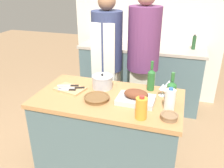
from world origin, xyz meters
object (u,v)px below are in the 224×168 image
object	(u,v)px
stock_pot	(102,82)
milk_jug	(170,100)
wine_glass_right	(169,84)
condiment_bottle_short	(110,36)
wine_glass_left	(163,87)
wine_bottle_green	(171,92)
knife_paring	(68,90)
mixing_bowl	(169,116)
person_cook_aproned	(107,59)
condiment_bottle_tall	(194,43)
cutting_board	(70,89)
stand_mixer	(144,39)
roasting_pan	(136,97)
wine_bottle_dark	(151,79)
knife_bread	(69,86)
wicker_basket	(97,98)
knife_chef	(72,88)
juice_jug	(141,108)
person_cook_guest	(143,58)

from	to	relation	value
stock_pot	milk_jug	distance (m)	0.71
wine_glass_right	condiment_bottle_short	size ratio (longest dim) A/B	0.61
wine_glass_left	wine_glass_right	xyz separation A→B (m)	(0.04, 0.10, -0.00)
stock_pot	wine_glass_right	size ratio (longest dim) A/B	1.72
wine_bottle_green	condiment_bottle_short	world-z (taller)	wine_bottle_green
wine_glass_left	knife_paring	bearing A→B (deg)	-167.83
mixing_bowl	person_cook_aproned	size ratio (longest dim) A/B	0.08
condiment_bottle_tall	person_cook_aproned	xyz separation A→B (m)	(-1.01, -0.87, -0.08)
wine_bottle_green	milk_jug	bearing A→B (deg)	-90.28
cutting_board	stand_mixer	xyz separation A→B (m)	(0.44, 1.53, 0.18)
wine_bottle_green	knife_paring	bearing A→B (deg)	-177.02
roasting_pan	wine_bottle_dark	world-z (taller)	wine_bottle_dark
knife_bread	milk_jug	bearing A→B (deg)	-8.34
wicker_basket	knife_paring	bearing A→B (deg)	166.45
condiment_bottle_tall	condiment_bottle_short	size ratio (longest dim) A/B	1.07
stock_pot	milk_jug	size ratio (longest dim) A/B	1.03
knife_paring	stand_mixer	bearing A→B (deg)	74.45
knife_chef	knife_paring	world-z (taller)	same
milk_jug	stand_mixer	world-z (taller)	stand_mixer
mixing_bowl	stand_mixer	distance (m)	1.86
stock_pot	knife_chef	world-z (taller)	stock_pot
wicker_basket	wine_bottle_dark	bearing A→B (deg)	40.07
condiment_bottle_tall	knife_paring	bearing A→B (deg)	-124.17
milk_jug	wine_glass_right	distance (m)	0.34
roasting_pan	cutting_board	xyz separation A→B (m)	(-0.66, 0.06, -0.04)
mixing_bowl	person_cook_aproned	distance (m)	1.31
juice_jug	stand_mixer	xyz separation A→B (m)	(-0.32, 1.83, 0.10)
wicker_basket	wine_bottle_green	distance (m)	0.65
wine_glass_right	person_cook_aproned	size ratio (longest dim) A/B	0.07
roasting_pan	milk_jug	bearing A→B (deg)	-8.90
wine_bottle_green	person_cook_aproned	xyz separation A→B (m)	(-0.82, 0.76, -0.03)
juice_jug	person_cook_aproned	xyz separation A→B (m)	(-0.63, 1.06, -0.01)
mixing_bowl	wine_glass_left	world-z (taller)	wine_glass_left
wicker_basket	stock_pot	world-z (taller)	stock_pot
knife_bread	condiment_bottle_short	xyz separation A→B (m)	(-0.10, 1.65, 0.13)
stock_pot	knife_bread	world-z (taller)	stock_pot
cutting_board	person_cook_aproned	xyz separation A→B (m)	(0.13, 0.76, 0.07)
mixing_bowl	condiment_bottle_tall	bearing A→B (deg)	84.81
mixing_bowl	person_cook_guest	world-z (taller)	person_cook_guest
knife_chef	knife_paring	size ratio (longest dim) A/B	1.43
cutting_board	knife_bread	world-z (taller)	knife_bread
wicker_basket	knife_chef	world-z (taller)	wicker_basket
wine_glass_right	condiment_bottle_tall	size ratio (longest dim) A/B	0.57
cutting_board	juice_jug	distance (m)	0.82
knife_paring	roasting_pan	bearing A→B (deg)	-0.83
knife_paring	condiment_bottle_short	bearing A→B (deg)	94.27
milk_jug	person_cook_guest	world-z (taller)	person_cook_guest
juice_jug	person_cook_guest	distance (m)	1.14
wine_bottle_dark	person_cook_guest	world-z (taller)	person_cook_guest
stand_mixer	mixing_bowl	bearing A→B (deg)	-73.48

